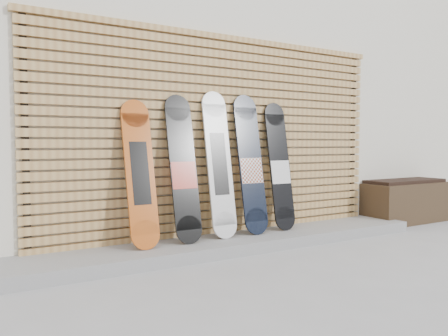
{
  "coord_description": "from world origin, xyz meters",
  "views": [
    {
      "loc": [
        -2.61,
        -3.2,
        1.11
      ],
      "look_at": [
        -0.28,
        0.75,
        0.85
      ],
      "focal_mm": 35.0,
      "sensor_mm": 36.0,
      "label": 1
    }
  ],
  "objects_px": {
    "snowboard_3": "(251,165)",
    "planter_box": "(404,201)",
    "snowboard_0": "(140,173)",
    "snowboard_2": "(219,164)",
    "snowboard_1": "(183,169)",
    "snowboard_4": "(280,167)"
  },
  "relations": [
    {
      "from": "snowboard_2",
      "to": "snowboard_3",
      "type": "height_order",
      "value": "snowboard_2"
    },
    {
      "from": "snowboard_3",
      "to": "planter_box",
      "type": "bearing_deg",
      "value": -0.07
    },
    {
      "from": "snowboard_0",
      "to": "snowboard_4",
      "type": "distance_m",
      "value": 1.69
    },
    {
      "from": "planter_box",
      "to": "snowboard_3",
      "type": "relative_size",
      "value": 0.87
    },
    {
      "from": "planter_box",
      "to": "snowboard_0",
      "type": "distance_m",
      "value": 3.93
    },
    {
      "from": "snowboard_2",
      "to": "snowboard_4",
      "type": "bearing_deg",
      "value": 0.72
    },
    {
      "from": "snowboard_1",
      "to": "snowboard_2",
      "type": "height_order",
      "value": "snowboard_2"
    },
    {
      "from": "planter_box",
      "to": "snowboard_4",
      "type": "distance_m",
      "value": 2.27
    },
    {
      "from": "snowboard_1",
      "to": "snowboard_3",
      "type": "xyz_separation_m",
      "value": [
        0.82,
        0.01,
        0.02
      ]
    },
    {
      "from": "snowboard_1",
      "to": "snowboard_2",
      "type": "bearing_deg",
      "value": 2.21
    },
    {
      "from": "planter_box",
      "to": "snowboard_1",
      "type": "bearing_deg",
      "value": -179.86
    },
    {
      "from": "snowboard_1",
      "to": "snowboard_2",
      "type": "relative_size",
      "value": 0.96
    },
    {
      "from": "snowboard_2",
      "to": "snowboard_3",
      "type": "xyz_separation_m",
      "value": [
        0.4,
        -0.0,
        -0.02
      ]
    },
    {
      "from": "snowboard_0",
      "to": "snowboard_2",
      "type": "bearing_deg",
      "value": 1.15
    },
    {
      "from": "snowboard_0",
      "to": "snowboard_4",
      "type": "relative_size",
      "value": 0.97
    },
    {
      "from": "planter_box",
      "to": "snowboard_0",
      "type": "relative_size",
      "value": 0.94
    },
    {
      "from": "snowboard_1",
      "to": "snowboard_4",
      "type": "relative_size",
      "value": 1.02
    },
    {
      "from": "planter_box",
      "to": "snowboard_1",
      "type": "relative_size",
      "value": 0.9
    },
    {
      "from": "snowboard_2",
      "to": "snowboard_3",
      "type": "distance_m",
      "value": 0.4
    },
    {
      "from": "snowboard_3",
      "to": "snowboard_1",
      "type": "bearing_deg",
      "value": -179.18
    },
    {
      "from": "snowboard_0",
      "to": "snowboard_4",
      "type": "xyz_separation_m",
      "value": [
        1.69,
        0.03,
        0.01
      ]
    },
    {
      "from": "planter_box",
      "to": "snowboard_4",
      "type": "relative_size",
      "value": 0.91
    }
  ]
}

